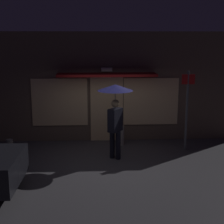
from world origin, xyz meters
TOP-DOWN VIEW (x-y plane):
  - ground_plane at (0.00, 0.00)m, footprint 18.00×18.00m
  - building_facade at (-0.00, 2.34)m, footprint 9.42×1.00m
  - person_with_umbrella at (0.18, 0.36)m, footprint 1.01×1.01m
  - street_sign_post at (2.44, 1.05)m, footprint 0.40×0.07m
  - sidewalk_bollard at (0.42, 1.67)m, footprint 0.27×0.27m
  - sidewalk_bollard_2 at (-2.98, 0.85)m, footprint 0.20×0.20m

SIDE VIEW (x-z plane):
  - ground_plane at x=0.00m, z-range 0.00..0.00m
  - sidewalk_bollard_2 at x=-2.98m, z-range 0.00..0.47m
  - sidewalk_bollard at x=0.42m, z-range 0.00..0.64m
  - street_sign_post at x=2.44m, z-range 0.16..2.65m
  - person_with_umbrella at x=0.18m, z-range 0.55..2.73m
  - building_facade at x=0.00m, z-range -0.01..3.66m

